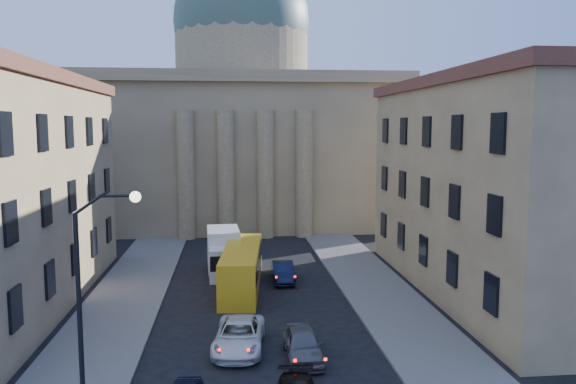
% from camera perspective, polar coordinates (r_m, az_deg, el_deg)
% --- Properties ---
extents(sidewalk_left, '(5.00, 60.00, 0.15)m').
position_cam_1_polar(sidewalk_left, '(34.77, -17.57, -12.54)').
color(sidewalk_left, '#5D5A55').
rests_on(sidewalk_left, ground).
extents(sidewalk_right, '(5.00, 60.00, 0.15)m').
position_cam_1_polar(sidewalk_right, '(35.48, 11.07, -11.96)').
color(sidewalk_right, '#5D5A55').
rests_on(sidewalk_right, ground).
extents(church, '(68.02, 28.76, 36.60)m').
position_cam_1_polar(church, '(69.63, -4.64, 7.08)').
color(church, '#766548').
rests_on(church, ground).
extents(building_right, '(11.60, 26.60, 14.70)m').
position_cam_1_polar(building_right, '(40.78, 21.16, 0.72)').
color(building_right, tan).
rests_on(building_right, ground).
extents(street_lamp, '(2.62, 0.44, 8.83)m').
position_cam_1_polar(street_lamp, '(23.60, -19.29, -8.54)').
color(street_lamp, black).
rests_on(street_lamp, ground).
extents(car_left_mid, '(2.97, 5.50, 1.47)m').
position_cam_1_polar(car_left_mid, '(29.59, -5.00, -14.33)').
color(car_left_mid, silver).
rests_on(car_left_mid, ground).
extents(car_right_far, '(1.76, 4.35, 1.48)m').
position_cam_1_polar(car_right_far, '(28.42, 1.52, -15.21)').
color(car_right_far, '#535359').
rests_on(car_right_far, ground).
extents(car_right_distant, '(1.57, 4.32, 1.42)m').
position_cam_1_polar(car_right_distant, '(41.64, -0.51, -8.12)').
color(car_right_distant, black).
rests_on(car_right_distant, ground).
extents(city_bus, '(3.31, 10.63, 2.95)m').
position_cam_1_polar(city_bus, '(39.66, -4.70, -7.59)').
color(city_bus, gold).
rests_on(city_bus, ground).
extents(box_truck, '(2.72, 6.23, 3.35)m').
position_cam_1_polar(box_truck, '(43.92, -6.54, -6.20)').
color(box_truck, silver).
rests_on(box_truck, ground).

